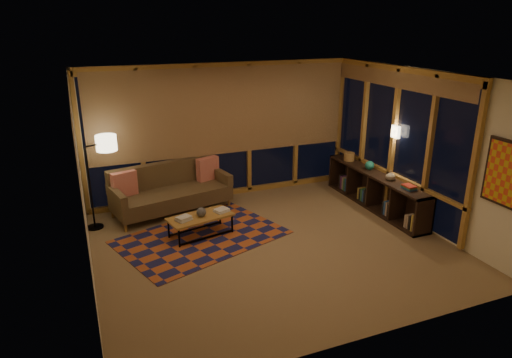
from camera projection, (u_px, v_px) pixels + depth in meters
name	position (u px, v px, depth m)	size (l,w,h in m)	color
floor	(272.00, 245.00, 7.41)	(5.50, 5.00, 0.01)	#A2854E
ceiling	(274.00, 76.00, 6.52)	(5.50, 5.00, 0.01)	beige
walls	(273.00, 166.00, 6.96)	(5.51, 5.01, 2.70)	#F0E6C2
window_wall_back	(224.00, 132.00, 9.09)	(5.30, 0.16, 2.60)	#A87D3F
window_wall_right	(392.00, 140.00, 8.43)	(0.16, 3.70, 2.60)	#A87D3F
wall_art	(508.00, 174.00, 6.26)	(0.06, 0.74, 0.94)	#E54622
wall_sconce	(396.00, 132.00, 8.21)	(0.12, 0.18, 0.22)	#FFEDBD
sofa	(171.00, 190.00, 8.55)	(2.17, 0.88, 0.89)	brown
pillow_left	(124.00, 184.00, 8.20)	(0.45, 0.15, 0.45)	#BC1106
pillow_right	(208.00, 169.00, 9.03)	(0.46, 0.15, 0.46)	#BC1106
area_rug	(202.00, 237.00, 7.67)	(2.62, 1.75, 0.01)	#AD5123
coffee_table	(201.00, 226.00, 7.68)	(1.08, 0.49, 0.36)	#A87D3F
book_stack_a	(183.00, 218.00, 7.46)	(0.23, 0.18, 0.07)	beige
book_stack_b	(221.00, 210.00, 7.80)	(0.22, 0.17, 0.04)	beige
ceramic_pot	(201.00, 212.00, 7.58)	(0.16, 0.16, 0.16)	black
floor_lamp	(90.00, 184.00, 7.76)	(0.54, 0.35, 1.62)	black
bookshelf	(375.00, 190.00, 8.80)	(0.40, 2.77, 0.69)	#362218
basket	(349.00, 157.00, 9.46)	(0.22, 0.22, 0.17)	#A6894C
teal_bowl	(370.00, 165.00, 8.87)	(0.18, 0.18, 0.18)	#1D7968
vase	(391.00, 175.00, 8.30)	(0.17, 0.17, 0.18)	tan
shelf_book_stack	(409.00, 187.00, 7.87)	(0.16, 0.22, 0.06)	beige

